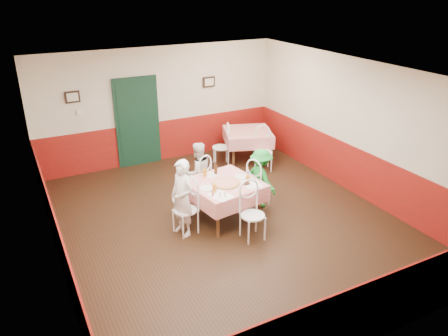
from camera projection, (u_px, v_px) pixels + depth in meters
name	position (u px, v px, depth m)	size (l,w,h in m)	color
floor	(226.00, 221.00, 8.28)	(7.00, 7.00, 0.00)	black
ceiling	(227.00, 73.00, 7.16)	(7.00, 7.00, 0.00)	white
back_wall	(160.00, 105.00, 10.57)	(6.00, 0.10, 2.80)	beige
front_wall	(372.00, 254.00, 4.87)	(6.00, 0.10, 2.80)	beige
left_wall	(47.00, 186.00, 6.46)	(0.10, 7.00, 2.80)	beige
right_wall	(356.00, 128.00, 8.98)	(0.10, 7.00, 2.80)	beige
wainscot_back	(162.00, 140.00, 10.92)	(6.00, 0.03, 1.00)	maroon
wainscot_front	(361.00, 316.00, 5.24)	(6.00, 0.03, 1.00)	maroon
wainscot_left	(58.00, 238.00, 6.82)	(0.03, 7.00, 1.00)	maroon
wainscot_right	(350.00, 168.00, 9.33)	(0.03, 7.00, 1.00)	maroon
door	(138.00, 123.00, 10.42)	(0.96, 0.06, 2.10)	black
picture_left	(72.00, 97.00, 9.51)	(0.32, 0.03, 0.26)	black
picture_right	(209.00, 82.00, 10.90)	(0.32, 0.03, 0.26)	black
thermostat	(79.00, 112.00, 9.69)	(0.10, 0.03, 0.10)	white
main_table	(224.00, 201.00, 8.22)	(1.22, 1.22, 0.77)	red
second_table	(248.00, 145.00, 10.96)	(1.12, 1.12, 0.77)	red
chair_left	(185.00, 210.00, 7.73)	(0.42, 0.42, 0.90)	white
chair_right	(259.00, 186.00, 8.65)	(0.42, 0.42, 0.90)	white
chair_far	(199.00, 182.00, 8.82)	(0.42, 0.42, 0.90)	white
chair_near	(253.00, 215.00, 7.56)	(0.42, 0.42, 0.90)	white
chair_second_a	(221.00, 147.00, 10.61)	(0.42, 0.42, 0.90)	white
chair_second_b	(264.00, 152.00, 10.31)	(0.42, 0.42, 0.90)	white
pizza	(226.00, 183.00, 8.00)	(0.49, 0.49, 0.03)	#B74723
plate_left	(207.00, 188.00, 7.82)	(0.25, 0.25, 0.01)	white
plate_right	(241.00, 177.00, 8.28)	(0.25, 0.25, 0.01)	white
plate_far	(211.00, 175.00, 8.35)	(0.25, 0.25, 0.01)	white
glass_a	(214.00, 189.00, 7.67)	(0.08, 0.08, 0.15)	#BF7219
glass_b	(248.00, 179.00, 8.06)	(0.07, 0.07, 0.13)	#BF7219
glass_c	(205.00, 173.00, 8.28)	(0.08, 0.08, 0.15)	#BF7219
beer_bottle	(216.00, 169.00, 8.36)	(0.06, 0.06, 0.23)	#381C0A
shaker_a	(220.00, 194.00, 7.52)	(0.04, 0.04, 0.09)	silver
shaker_b	(225.00, 195.00, 7.51)	(0.04, 0.04, 0.09)	silver
shaker_c	(213.00, 194.00, 7.54)	(0.04, 0.04, 0.09)	#B23319
menu_left	(221.00, 196.00, 7.57)	(0.30, 0.40, 0.00)	white
menu_right	(252.00, 184.00, 8.00)	(0.30, 0.40, 0.00)	white
wallet	(246.00, 184.00, 7.99)	(0.11, 0.09, 0.02)	black
diner_left	(182.00, 198.00, 7.60)	(0.52, 0.34, 1.41)	gray
diner_far	(198.00, 172.00, 8.78)	(0.62, 0.48, 1.27)	gray
diner_right	(261.00, 178.00, 8.62)	(0.78, 0.45, 1.20)	gray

